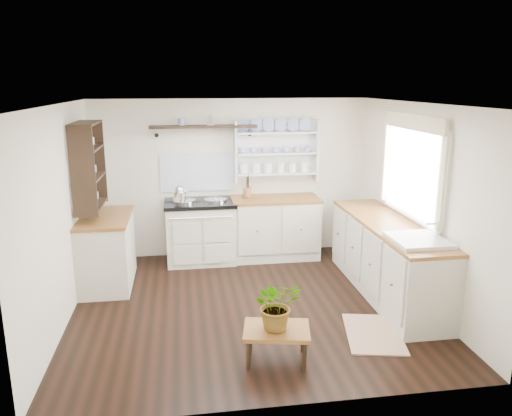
% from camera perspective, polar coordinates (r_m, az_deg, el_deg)
% --- Properties ---
extents(floor, '(4.00, 3.80, 0.01)m').
position_cam_1_polar(floor, '(5.93, -0.76, -11.00)').
color(floor, black).
rests_on(floor, ground).
extents(wall_back, '(4.00, 0.02, 2.30)m').
position_cam_1_polar(wall_back, '(7.38, -2.81, 3.44)').
color(wall_back, silver).
rests_on(wall_back, ground).
extents(wall_right, '(0.02, 3.80, 2.30)m').
position_cam_1_polar(wall_right, '(6.13, 18.06, 0.53)').
color(wall_right, silver).
rests_on(wall_right, ground).
extents(wall_left, '(0.02, 3.80, 2.30)m').
position_cam_1_polar(wall_left, '(5.64, -21.39, -0.91)').
color(wall_left, silver).
rests_on(wall_left, ground).
extents(ceiling, '(4.00, 3.80, 0.01)m').
position_cam_1_polar(ceiling, '(5.37, -0.85, 11.81)').
color(ceiling, white).
rests_on(ceiling, wall_back).
extents(window, '(0.08, 1.55, 1.22)m').
position_cam_1_polar(window, '(6.16, 17.32, 4.59)').
color(window, white).
rests_on(window, wall_right).
extents(aga_cooker, '(1.00, 0.69, 0.92)m').
position_cam_1_polar(aga_cooker, '(7.19, -6.33, -2.63)').
color(aga_cooker, beige).
rests_on(aga_cooker, floor).
extents(back_cabinets, '(1.27, 0.63, 0.90)m').
position_cam_1_polar(back_cabinets, '(7.34, 2.17, -2.16)').
color(back_cabinets, beige).
rests_on(back_cabinets, floor).
extents(right_cabinets, '(0.62, 2.43, 0.90)m').
position_cam_1_polar(right_cabinets, '(6.28, 14.72, -5.47)').
color(right_cabinets, beige).
rests_on(right_cabinets, floor).
extents(belfast_sink, '(0.55, 0.60, 0.45)m').
position_cam_1_polar(belfast_sink, '(5.53, 17.97, -4.67)').
color(belfast_sink, white).
rests_on(belfast_sink, right_cabinets).
extents(left_cabinets, '(0.62, 1.13, 0.90)m').
position_cam_1_polar(left_cabinets, '(6.62, -16.67, -4.59)').
color(left_cabinets, beige).
rests_on(left_cabinets, floor).
extents(plate_rack, '(1.20, 0.22, 0.90)m').
position_cam_1_polar(plate_rack, '(7.37, 2.25, 6.63)').
color(plate_rack, white).
rests_on(plate_rack, wall_back).
extents(high_shelf, '(1.50, 0.29, 0.16)m').
position_cam_1_polar(high_shelf, '(7.13, -6.02, 9.16)').
color(high_shelf, black).
rests_on(high_shelf, wall_back).
extents(left_shelving, '(0.28, 0.80, 1.05)m').
position_cam_1_polar(left_shelving, '(6.39, -18.60, 4.69)').
color(left_shelving, black).
rests_on(left_shelving, wall_left).
extents(kettle, '(0.17, 0.17, 0.21)m').
position_cam_1_polar(kettle, '(6.93, -8.73, 1.62)').
color(kettle, silver).
rests_on(kettle, aga_cooker).
extents(utensil_crock, '(0.11, 0.11, 0.13)m').
position_cam_1_polar(utensil_crock, '(7.22, -1.00, 1.82)').
color(utensil_crock, '#9D5F39').
rests_on(utensil_crock, back_cabinets).
extents(center_table, '(0.67, 0.54, 0.33)m').
position_cam_1_polar(center_table, '(4.73, 2.37, -14.07)').
color(center_table, brown).
rests_on(center_table, floor).
extents(potted_plant, '(0.48, 0.43, 0.48)m').
position_cam_1_polar(potted_plant, '(4.61, 2.40, -10.97)').
color(potted_plant, '#3F7233').
rests_on(potted_plant, center_table).
extents(floor_rug, '(0.71, 0.94, 0.02)m').
position_cam_1_polar(floor_rug, '(5.43, 13.27, -13.80)').
color(floor_rug, '#896750').
rests_on(floor_rug, floor).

